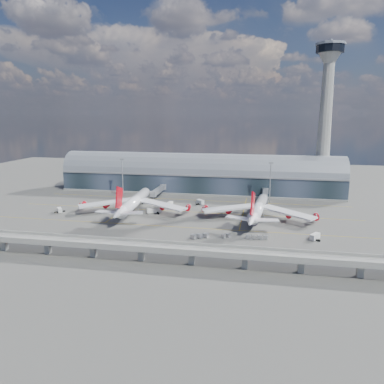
% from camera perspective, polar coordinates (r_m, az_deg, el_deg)
% --- Properties ---
extents(ground, '(500.00, 500.00, 0.00)m').
position_cam_1_polar(ground, '(199.52, -2.69, -4.44)').
color(ground, '#474744').
rests_on(ground, ground).
extents(taxi_lines, '(200.00, 80.12, 0.01)m').
position_cam_1_polar(taxi_lines, '(220.26, -1.34, -2.85)').
color(taxi_lines, gold).
rests_on(taxi_lines, ground).
extents(terminal, '(200.00, 30.00, 28.00)m').
position_cam_1_polar(terminal, '(271.56, 1.15, 2.43)').
color(terminal, '#1C272F').
rests_on(terminal, ground).
extents(control_tower, '(19.00, 19.00, 103.00)m').
position_cam_1_polar(control_tower, '(271.91, 19.62, 10.30)').
color(control_tower, gray).
rests_on(control_tower, ground).
extents(guideway, '(220.00, 8.50, 7.20)m').
position_cam_1_polar(guideway, '(147.68, -7.77, -8.35)').
color(guideway, gray).
rests_on(guideway, ground).
extents(floodlight_mast_left, '(3.00, 0.70, 25.70)m').
position_cam_1_polar(floodlight_mast_left, '(262.64, -10.54, 2.41)').
color(floodlight_mast_left, gray).
rests_on(floodlight_mast_left, ground).
extents(floodlight_mast_right, '(3.00, 0.70, 25.70)m').
position_cam_1_polar(floodlight_mast_right, '(244.75, 11.83, 1.67)').
color(floodlight_mast_right, gray).
rests_on(floodlight_mast_right, ground).
extents(airliner_left, '(65.87, 69.21, 21.08)m').
position_cam_1_polar(airliner_left, '(216.76, -8.91, -1.59)').
color(airliner_left, white).
rests_on(airliner_left, ground).
extents(airliner_right, '(63.26, 66.14, 20.97)m').
position_cam_1_polar(airliner_right, '(204.49, 10.04, -2.62)').
color(airliner_right, white).
rests_on(airliner_right, ground).
extents(jet_bridge_left, '(4.40, 28.00, 7.25)m').
position_cam_1_polar(jet_bridge_left, '(254.04, -5.08, 0.31)').
color(jet_bridge_left, gray).
rests_on(jet_bridge_left, ground).
extents(jet_bridge_right, '(4.40, 32.00, 7.25)m').
position_cam_1_polar(jet_bridge_right, '(242.59, 11.08, -0.43)').
color(jet_bridge_right, gray).
rests_on(jet_bridge_right, ground).
extents(service_truck_0, '(5.54, 6.23, 2.61)m').
position_cam_1_polar(service_truck_0, '(228.83, -19.52, -2.63)').
color(service_truck_0, silver).
rests_on(service_truck_0, ground).
extents(service_truck_1, '(4.98, 2.57, 2.86)m').
position_cam_1_polar(service_truck_1, '(215.63, -10.21, -2.97)').
color(service_truck_1, silver).
rests_on(service_truck_1, ground).
extents(service_truck_2, '(8.77, 6.33, 3.13)m').
position_cam_1_polar(service_truck_2, '(215.62, -5.74, -2.78)').
color(service_truck_2, silver).
rests_on(service_truck_2, ground).
extents(service_truck_3, '(5.24, 6.23, 2.88)m').
position_cam_1_polar(service_truck_3, '(178.97, 18.21, -6.49)').
color(service_truck_3, silver).
rests_on(service_truck_3, ground).
extents(service_truck_4, '(3.14, 5.24, 2.85)m').
position_cam_1_polar(service_truck_4, '(230.07, -3.39, -1.85)').
color(service_truck_4, silver).
rests_on(service_truck_4, ground).
extents(service_truck_5, '(5.68, 5.93, 2.87)m').
position_cam_1_polar(service_truck_5, '(235.02, 1.28, -1.53)').
color(service_truck_5, silver).
rests_on(service_truck_5, ground).
extents(cargo_train_0, '(8.62, 5.54, 1.95)m').
position_cam_1_polar(cargo_train_0, '(172.38, 1.16, -6.74)').
color(cargo_train_0, gray).
rests_on(cargo_train_0, ground).
extents(cargo_train_1, '(10.29, 2.91, 1.69)m').
position_cam_1_polar(cargo_train_1, '(173.88, 9.87, -6.80)').
color(cargo_train_1, gray).
rests_on(cargo_train_1, ground).
extents(cargo_train_2, '(4.62, 3.65, 1.54)m').
position_cam_1_polar(cargo_train_2, '(174.05, 5.16, -6.67)').
color(cargo_train_2, gray).
rests_on(cargo_train_2, ground).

